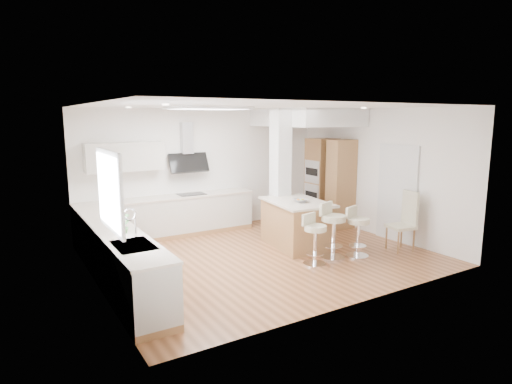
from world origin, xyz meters
TOP-DOWN VIEW (x-y plane):
  - ground at (0.00, 0.00)m, footprint 6.00×6.00m
  - ceiling at (0.00, 0.00)m, footprint 6.00×5.00m
  - wall_back at (0.00, 2.50)m, footprint 6.00×0.04m
  - wall_left at (-3.00, 0.00)m, footprint 0.04×5.00m
  - wall_right at (3.00, 0.00)m, footprint 0.04×5.00m
  - skylight at (-0.79, 0.60)m, footprint 4.10×2.10m
  - window_left at (-2.96, -0.90)m, footprint 0.06×1.28m
  - doorway_right at (2.97, -0.60)m, footprint 0.05×1.00m
  - counter_left at (-2.70, 0.23)m, footprint 0.63×4.50m
  - counter_back at (-0.91, 2.22)m, footprint 3.62×0.63m
  - pillar at (1.05, 0.95)m, footprint 0.35×0.35m
  - soffit at (2.10, 1.40)m, footprint 1.78×2.20m
  - oven_column at (2.68, 1.23)m, footprint 0.63×1.21m
  - peninsula at (0.94, 0.19)m, footprint 1.22×1.66m
  - bar_stool_a at (0.52, -0.90)m, footprint 0.50×0.50m
  - bar_stool_b at (1.04, -0.78)m, footprint 0.60×0.60m
  - bar_stool_c at (1.50, -0.96)m, footprint 0.54×0.54m
  - dining_chair at (2.61, -1.14)m, footprint 0.54×0.54m

SIDE VIEW (x-z plane):
  - ground at x=0.00m, z-range 0.00..0.00m
  - ceiling at x=0.00m, z-range -0.01..0.01m
  - counter_left at x=-2.70m, z-range -0.22..1.13m
  - peninsula at x=0.94m, z-range -0.03..0.98m
  - bar_stool_a at x=0.52m, z-range 0.06..0.97m
  - bar_stool_c at x=1.50m, z-range 0.06..1.01m
  - bar_stool_b at x=1.04m, z-range 0.06..1.11m
  - dining_chair at x=2.61m, z-range 0.04..1.22m
  - counter_back at x=-0.91m, z-range -0.55..1.95m
  - doorway_right at x=2.97m, z-range -0.05..2.05m
  - oven_column at x=2.68m, z-range 0.00..2.10m
  - wall_back at x=0.00m, z-range 0.00..2.80m
  - wall_left at x=-3.00m, z-range 0.00..2.80m
  - wall_right at x=3.00m, z-range 0.00..2.80m
  - pillar at x=1.05m, z-range 0.00..2.80m
  - window_left at x=-2.96m, z-range 1.16..2.23m
  - soffit at x=2.10m, z-range 2.40..2.80m
  - skylight at x=-0.79m, z-range 2.74..2.80m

